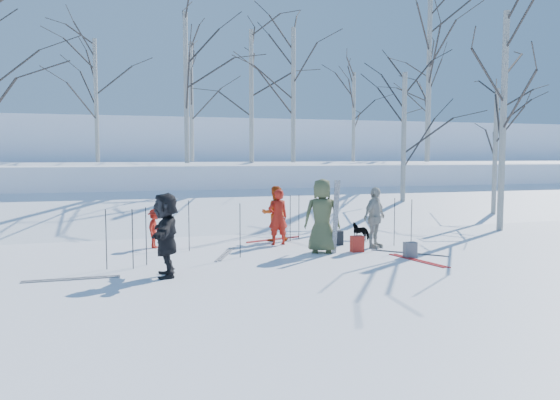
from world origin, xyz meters
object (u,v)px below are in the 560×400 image
object	(u,v)px
skier_redor_behind	(275,214)
backpack_grey	(410,250)
skier_red_north	(278,217)
skier_grey_west	(166,235)
skier_cream_east	(375,218)
skier_olive_center	(322,216)
dog	(361,231)
backpack_dark	(336,238)
backpack_red	(357,244)
skier_red_seated	(155,228)

from	to	relation	value
skier_redor_behind	backpack_grey	xyz separation A→B (m)	(2.46, -3.49, -0.62)
skier_red_north	skier_grey_west	xyz separation A→B (m)	(-3.39, -3.19, 0.09)
skier_cream_east	skier_redor_behind	bearing A→B (deg)	105.72
skier_olive_center	dog	xyz separation A→B (m)	(1.88, 1.64, -0.70)
backpack_grey	backpack_dark	distance (m)	2.48
skier_cream_east	backpack_red	world-z (taller)	skier_cream_east
skier_red_seated	backpack_dark	bearing A→B (deg)	-78.39
skier_red_north	skier_cream_east	size ratio (longest dim) A/B	0.95
dog	backpack_dark	bearing A→B (deg)	-5.50
skier_olive_center	backpack_red	bearing A→B (deg)	-167.02
skier_red_seated	skier_grey_west	world-z (taller)	skier_grey_west
backpack_red	backpack_grey	world-z (taller)	backpack_red
skier_red_seated	skier_cream_east	bearing A→B (deg)	-83.85
skier_red_north	dog	world-z (taller)	skier_red_north
skier_grey_west	dog	xyz separation A→B (m)	(6.00, 3.29, -0.62)
dog	backpack_grey	size ratio (longest dim) A/B	1.62
skier_grey_west	backpack_dark	distance (m)	5.66
backpack_grey	backpack_dark	xyz separation A→B (m)	(-1.02, 2.26, 0.01)
dog	skier_red_seated	bearing A→B (deg)	-39.70
skier_cream_east	skier_grey_west	world-z (taller)	skier_grey_west
skier_cream_east	backpack_dark	xyz separation A→B (m)	(-0.80, 0.74, -0.63)
backpack_dark	skier_red_seated	bearing A→B (deg)	168.68
backpack_red	backpack_dark	world-z (taller)	backpack_red
backpack_grey	dog	bearing A→B (deg)	89.38
skier_red_seated	dog	world-z (taller)	skier_red_seated
backpack_red	dog	bearing A→B (deg)	61.93
skier_redor_behind	dog	size ratio (longest dim) A/B	2.63
skier_grey_west	backpack_red	xyz separation A→B (m)	(5.05, 1.50, -0.67)
backpack_red	skier_redor_behind	bearing A→B (deg)	122.58
skier_olive_center	skier_grey_west	bearing A→B (deg)	43.96
skier_red_north	skier_red_seated	distance (m)	3.40
skier_red_north	skier_cream_east	bearing A→B (deg)	149.12
skier_cream_east	backpack_dark	distance (m)	1.26
skier_redor_behind	skier_red_seated	size ratio (longest dim) A/B	1.51
skier_redor_behind	backpack_dark	size ratio (longest dim) A/B	4.05
dog	skier_redor_behind	bearing A→B (deg)	-49.99
skier_olive_center	backpack_dark	world-z (taller)	skier_olive_center
skier_red_seated	backpack_dark	world-z (taller)	skier_red_seated
skier_red_north	backpack_dark	size ratio (longest dim) A/B	3.92
skier_cream_east	backpack_red	xyz separation A→B (m)	(-0.71, -0.43, -0.62)
skier_red_seated	backpack_grey	bearing A→B (deg)	-95.73
skier_red_north	skier_redor_behind	size ratio (longest dim) A/B	0.97
skier_redor_behind	skier_cream_east	world-z (taller)	skier_cream_east
skier_redor_behind	skier_cream_east	xyz separation A→B (m)	(2.24, -1.97, 0.02)
skier_redor_behind	backpack_red	size ratio (longest dim) A/B	3.85
backpack_red	backpack_dark	distance (m)	1.17
skier_red_north	skier_redor_behind	xyz separation A→B (m)	(0.12, 0.71, 0.03)
skier_olive_center	backpack_red	distance (m)	1.20
skier_red_north	skier_redor_behind	distance (m)	0.72
skier_olive_center	skier_red_north	world-z (taller)	skier_olive_center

